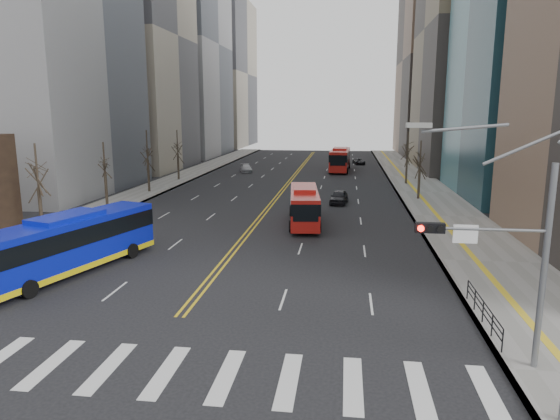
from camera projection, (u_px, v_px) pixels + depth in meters
The scene contains 16 objects.
ground at pixel (137, 370), 19.25m from camera, with size 220.00×220.00×0.00m, color black.
sidewalk_right at pixel (425, 192), 60.75m from camera, with size 7.00×130.00×0.15m, color gray.
sidewalk_left at pixel (158, 187), 65.10m from camera, with size 5.00×130.00×0.15m, color gray.
crosswalk at pixel (137, 369), 19.25m from camera, with size 26.70×4.00×0.01m.
centerline at pixel (291, 179), 72.73m from camera, with size 0.55×100.00×0.01m.
office_towers at pixel (302, 23), 81.18m from camera, with size 83.00×134.00×58.00m.
signal_mast at pixel (506, 247), 18.48m from camera, with size 5.37×0.37×9.39m.
pedestrian_railing at pixel (483, 308), 23.09m from camera, with size 0.06×6.06×1.02m.
street_trees at pixel (203, 158), 52.81m from camera, with size 35.20×47.20×7.60m.
blue_bus at pixel (69, 242), 30.40m from camera, with size 6.22×12.96×3.69m.
red_bus_near at pixel (304, 203), 43.84m from camera, with size 3.45×10.47×3.28m.
red_bus_far at pixel (340, 158), 82.78m from camera, with size 3.47×12.36×3.86m.
car_white at pixel (63, 239), 36.28m from camera, with size 1.39×3.99×1.31m, color white.
car_dark_mid at pixel (339, 197), 53.66m from camera, with size 1.69×4.19×1.43m, color black.
car_silver at pixel (246, 168), 81.53m from camera, with size 1.73×4.26×1.24m, color #A7A8AD.
car_dark_far at pixel (359, 161), 93.39m from camera, with size 1.76×3.82×1.06m, color black.
Camera 1 is at (7.80, -16.80, 9.80)m, focal length 32.00 mm.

